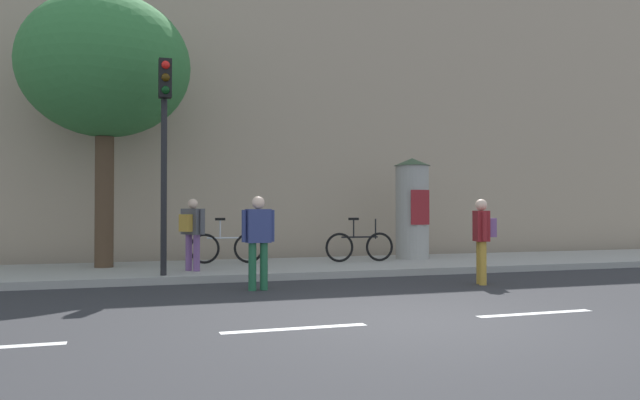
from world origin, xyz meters
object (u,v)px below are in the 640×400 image
traffic_light (165,130)px  poster_column (412,208)px  pedestrian_with_bag (258,235)px  pedestrian_in_dark_shirt (192,228)px  street_tree (105,67)px  bicycle_upright (227,247)px  bicycle_leaning (360,246)px  pedestrian_in_light_jacket (482,234)px

traffic_light → poster_column: 7.20m
pedestrian_with_bag → traffic_light: bearing=133.7°
traffic_light → pedestrian_in_dark_shirt: bearing=53.1°
street_tree → bicycle_upright: (2.78, 0.18, -4.09)m
traffic_light → bicycle_leaning: (4.88, 1.94, -2.44)m
poster_column → pedestrian_with_bag: bearing=-141.7°
pedestrian_in_light_jacket → street_tree: bearing=147.4°
street_tree → pedestrian_with_bag: street_tree is taller
poster_column → street_tree: size_ratio=0.43×
poster_column → pedestrian_in_dark_shirt: (-5.96, -1.61, -0.44)m
street_tree → bicycle_leaning: (6.00, -0.38, -4.09)m
traffic_light → poster_column: size_ratio=1.58×
pedestrian_in_light_jacket → pedestrian_in_dark_shirt: pedestrian_in_dark_shirt is taller
street_tree → bicycle_leaning: bearing=-3.6°
street_tree → bicycle_leaning: street_tree is taller
pedestrian_in_light_jacket → bicycle_leaning: 4.14m
traffic_light → bicycle_upright: 3.87m
traffic_light → pedestrian_with_bag: bearing=-46.3°
poster_column → pedestrian_in_dark_shirt: bearing=-164.9°
bicycle_leaning → pedestrian_in_light_jacket: bearing=-77.5°
pedestrian_in_dark_shirt → bicycle_upright: size_ratio=0.86×
bicycle_leaning → bicycle_upright: 3.26m
traffic_light → pedestrian_in_light_jacket: (5.78, -2.08, -2.01)m
pedestrian_in_light_jacket → poster_column: bearing=79.7°
traffic_light → bicycle_leaning: bearing=21.7°
poster_column → pedestrian_in_dark_shirt: size_ratio=1.76×
poster_column → bicycle_upright: 5.03m
pedestrian_in_dark_shirt → bicycle_leaning: bearing=14.5°
poster_column → pedestrian_with_bag: size_ratio=1.59×
poster_column → pedestrian_with_bag: 6.52m
traffic_light → pedestrian_with_bag: (1.50, -1.57, -2.00)m
pedestrian_in_light_jacket → bicycle_leaning: (-0.89, 4.02, -0.43)m
traffic_light → pedestrian_in_dark_shirt: 2.20m
pedestrian_with_bag → pedestrian_in_light_jacket: size_ratio=1.02×
pedestrian_in_light_jacket → bicycle_upright: (-4.11, 4.57, -0.43)m
traffic_light → poster_column: traffic_light is taller
poster_column → pedestrian_in_light_jacket: bearing=-100.3°
pedestrian_with_bag → poster_column: bearing=38.3°
street_tree → pedestrian_in_dark_shirt: street_tree is taller
pedestrian_in_light_jacket → bicycle_upright: bearing=131.9°
traffic_light → pedestrian_with_bag: traffic_light is taller
traffic_light → street_tree: street_tree is taller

